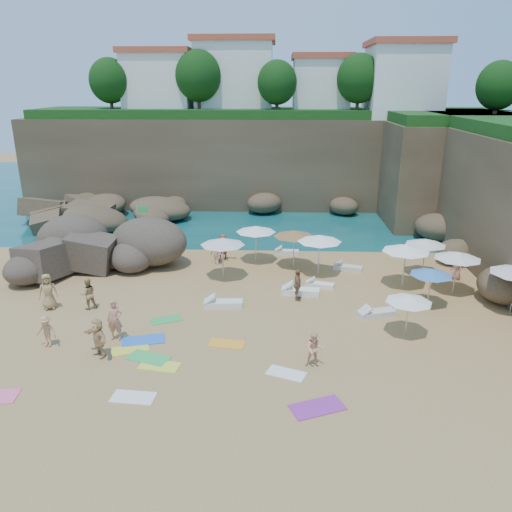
{
  "coord_description": "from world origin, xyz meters",
  "views": [
    {
      "loc": [
        3.07,
        -22.66,
        10.82
      ],
      "look_at": [
        2.0,
        3.0,
        2.0
      ],
      "focal_mm": 35.0,
      "sensor_mm": 36.0,
      "label": 1
    }
  ],
  "objects_px": {
    "parasol_1": "(320,238)",
    "person_stand_5": "(223,247)",
    "rock_outcrop": "(89,268)",
    "person_stand_1": "(88,294)",
    "lounger_0": "(287,252)",
    "flag_pole": "(140,225)",
    "person_stand_2": "(217,252)",
    "parasol_2": "(426,242)",
    "person_stand_4": "(457,268)",
    "parasol_0": "(223,242)",
    "person_stand_3": "(298,285)"
  },
  "relations": [
    {
      "from": "parasol_1",
      "to": "person_stand_5",
      "type": "bearing_deg",
      "value": 158.66
    },
    {
      "from": "rock_outcrop",
      "to": "person_stand_1",
      "type": "height_order",
      "value": "person_stand_1"
    },
    {
      "from": "person_stand_1",
      "to": "lounger_0",
      "type": "bearing_deg",
      "value": -168.04
    },
    {
      "from": "person_stand_1",
      "to": "flag_pole",
      "type": "bearing_deg",
      "value": -125.04
    },
    {
      "from": "lounger_0",
      "to": "person_stand_2",
      "type": "relative_size",
      "value": 1.03
    },
    {
      "from": "parasol_1",
      "to": "parasol_2",
      "type": "relative_size",
      "value": 1.1
    },
    {
      "from": "person_stand_4",
      "to": "person_stand_5",
      "type": "bearing_deg",
      "value": -127.11
    },
    {
      "from": "person_stand_2",
      "to": "parasol_2",
      "type": "bearing_deg",
      "value": -154.75
    },
    {
      "from": "parasol_0",
      "to": "person_stand_2",
      "type": "bearing_deg",
      "value": 105.61
    },
    {
      "from": "parasol_0",
      "to": "person_stand_5",
      "type": "bearing_deg",
      "value": 95.99
    },
    {
      "from": "person_stand_2",
      "to": "person_stand_5",
      "type": "height_order",
      "value": "person_stand_5"
    },
    {
      "from": "parasol_0",
      "to": "rock_outcrop",
      "type": "bearing_deg",
      "value": 171.34
    },
    {
      "from": "parasol_0",
      "to": "lounger_0",
      "type": "relative_size",
      "value": 1.61
    },
    {
      "from": "rock_outcrop",
      "to": "flag_pole",
      "type": "xyz_separation_m",
      "value": [
        2.88,
        2.02,
        2.29
      ]
    },
    {
      "from": "parasol_1",
      "to": "person_stand_3",
      "type": "height_order",
      "value": "parasol_1"
    },
    {
      "from": "parasol_2",
      "to": "parasol_1",
      "type": "bearing_deg",
      "value": -178.41
    },
    {
      "from": "lounger_0",
      "to": "person_stand_2",
      "type": "xyz_separation_m",
      "value": [
        -4.51,
        -2.25,
        0.66
      ]
    },
    {
      "from": "parasol_0",
      "to": "person_stand_4",
      "type": "relative_size",
      "value": 1.78
    },
    {
      "from": "person_stand_3",
      "to": "person_stand_5",
      "type": "height_order",
      "value": "person_stand_5"
    },
    {
      "from": "person_stand_5",
      "to": "flag_pole",
      "type": "bearing_deg",
      "value": 157.26
    },
    {
      "from": "parasol_2",
      "to": "person_stand_5",
      "type": "height_order",
      "value": "parasol_2"
    },
    {
      "from": "person_stand_2",
      "to": "person_stand_5",
      "type": "xyz_separation_m",
      "value": [
        0.34,
        0.75,
        0.1
      ]
    },
    {
      "from": "lounger_0",
      "to": "person_stand_2",
      "type": "bearing_deg",
      "value": -151.28
    },
    {
      "from": "rock_outcrop",
      "to": "person_stand_3",
      "type": "distance_m",
      "value": 13.58
    },
    {
      "from": "flag_pole",
      "to": "person_stand_3",
      "type": "distance_m",
      "value": 11.89
    },
    {
      "from": "parasol_2",
      "to": "person_stand_5",
      "type": "bearing_deg",
      "value": 169.97
    },
    {
      "from": "person_stand_5",
      "to": "lounger_0",
      "type": "bearing_deg",
      "value": -1.15
    },
    {
      "from": "parasol_1",
      "to": "person_stand_3",
      "type": "distance_m",
      "value": 4.33
    },
    {
      "from": "parasol_1",
      "to": "person_stand_4",
      "type": "bearing_deg",
      "value": -3.26
    },
    {
      "from": "rock_outcrop",
      "to": "parasol_2",
      "type": "relative_size",
      "value": 3.28
    },
    {
      "from": "parasol_0",
      "to": "lounger_0",
      "type": "height_order",
      "value": "parasol_0"
    },
    {
      "from": "person_stand_1",
      "to": "parasol_2",
      "type": "bearing_deg",
      "value": 166.81
    },
    {
      "from": "parasol_2",
      "to": "person_stand_3",
      "type": "relative_size",
      "value": 1.39
    },
    {
      "from": "rock_outcrop",
      "to": "parasol_2",
      "type": "distance_m",
      "value": 20.6
    },
    {
      "from": "rock_outcrop",
      "to": "lounger_0",
      "type": "relative_size",
      "value": 4.85
    },
    {
      "from": "person_stand_1",
      "to": "parasol_0",
      "type": "bearing_deg",
      "value": -174.49
    },
    {
      "from": "person_stand_4",
      "to": "lounger_0",
      "type": "bearing_deg",
      "value": -139.37
    },
    {
      "from": "parasol_1",
      "to": "person_stand_2",
      "type": "distance_m",
      "value": 6.68
    },
    {
      "from": "rock_outcrop",
      "to": "parasol_0",
      "type": "xyz_separation_m",
      "value": [
        8.59,
        -1.31,
        2.25
      ]
    },
    {
      "from": "parasol_2",
      "to": "person_stand_5",
      "type": "xyz_separation_m",
      "value": [
        -12.23,
        2.16,
        -1.19
      ]
    },
    {
      "from": "parasol_2",
      "to": "person_stand_3",
      "type": "height_order",
      "value": "parasol_2"
    },
    {
      "from": "flag_pole",
      "to": "person_stand_2",
      "type": "xyz_separation_m",
      "value": [
        5.03,
        -0.93,
        -1.5
      ]
    },
    {
      "from": "lounger_0",
      "to": "person_stand_4",
      "type": "bearing_deg",
      "value": -21.36
    },
    {
      "from": "parasol_2",
      "to": "person_stand_2",
      "type": "height_order",
      "value": "parasol_2"
    },
    {
      "from": "parasol_0",
      "to": "person_stand_3",
      "type": "xyz_separation_m",
      "value": [
        4.25,
        -3.03,
        -1.39
      ]
    },
    {
      "from": "lounger_0",
      "to": "person_stand_5",
      "type": "bearing_deg",
      "value": -158.07
    },
    {
      "from": "parasol_1",
      "to": "lounger_0",
      "type": "xyz_separation_m",
      "value": [
        -1.81,
        3.83,
        -2.15
      ]
    },
    {
      "from": "rock_outcrop",
      "to": "person_stand_2",
      "type": "distance_m",
      "value": 8.03
    },
    {
      "from": "person_stand_2",
      "to": "person_stand_1",
      "type": "bearing_deg",
      "value": 82.3
    },
    {
      "from": "parasol_1",
      "to": "person_stand_1",
      "type": "bearing_deg",
      "value": -155.88
    }
  ]
}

